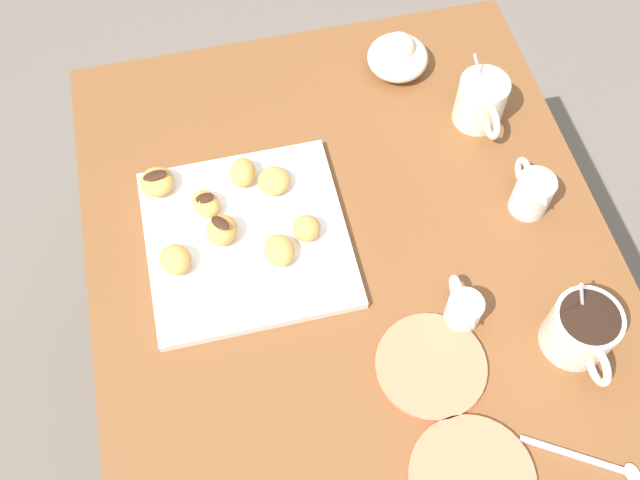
{
  "coord_description": "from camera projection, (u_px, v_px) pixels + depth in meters",
  "views": [
    {
      "loc": [
        0.51,
        -0.17,
        1.69
      ],
      "look_at": [
        -0.02,
        -0.05,
        0.73
      ],
      "focal_mm": 40.51,
      "sensor_mm": 36.0,
      "label": 1
    }
  ],
  "objects": [
    {
      "name": "ground_plane",
      "position": [
        341.0,
        393.0,
        1.74
      ],
      "size": [
        8.0,
        8.0,
        0.0
      ],
      "primitive_type": "plane",
      "color": "#665B51"
    },
    {
      "name": "dining_table",
      "position": [
        350.0,
        290.0,
        1.23
      ],
      "size": [
        0.96,
        0.81,
        0.71
      ],
      "color": "brown",
      "rests_on": "ground_plane"
    },
    {
      "name": "pastry_plate_square",
      "position": [
        247.0,
        238.0,
        1.12
      ],
      "size": [
        0.31,
        0.31,
        0.02
      ],
      "primitive_type": "cube",
      "color": "white",
      "rests_on": "dining_table"
    },
    {
      "name": "coffee_mug_cream_left",
      "position": [
        481.0,
        101.0,
        1.21
      ],
      "size": [
        0.12,
        0.08,
        0.14
      ],
      "color": "silver",
      "rests_on": "dining_table"
    },
    {
      "name": "coffee_mug_cream_right",
      "position": [
        582.0,
        330.0,
        1.01
      ],
      "size": [
        0.13,
        0.1,
        0.13
      ],
      "color": "silver",
      "rests_on": "dining_table"
    },
    {
      "name": "cream_pitcher_white",
      "position": [
        532.0,
        192.0,
        1.13
      ],
      "size": [
        0.1,
        0.06,
        0.07
      ],
      "color": "white",
      "rests_on": "dining_table"
    },
    {
      "name": "ice_cream_bowl",
      "position": [
        398.0,
        56.0,
        1.28
      ],
      "size": [
        0.11,
        0.11,
        0.08
      ],
      "color": "white",
      "rests_on": "dining_table"
    },
    {
      "name": "chocolate_sauce_pitcher",
      "position": [
        464.0,
        309.0,
        1.04
      ],
      "size": [
        0.09,
        0.05,
        0.06
      ],
      "color": "white",
      "rests_on": "dining_table"
    },
    {
      "name": "saucer_coral_left",
      "position": [
        431.0,
        366.0,
        1.02
      ],
      "size": [
        0.16,
        0.16,
        0.01
      ],
      "primitive_type": "cylinder",
      "color": "#E5704C",
      "rests_on": "dining_table"
    },
    {
      "name": "saucer_coral_right",
      "position": [
        472.0,
        479.0,
        0.95
      ],
      "size": [
        0.17,
        0.17,
        0.01
      ],
      "primitive_type": "cylinder",
      "color": "#E5704C",
      "rests_on": "dining_table"
    },
    {
      "name": "loose_spoon_near_saucer",
      "position": [
        596.0,
        462.0,
        0.96
      ],
      "size": [
        0.1,
        0.14,
        0.01
      ],
      "color": "silver",
      "rests_on": "dining_table"
    },
    {
      "name": "beignet_0",
      "position": [
        175.0,
        260.0,
        1.08
      ],
      "size": [
        0.06,
        0.06,
        0.03
      ],
      "primitive_type": "ellipsoid",
      "rotation": [
        0.0,
        0.0,
        1.9
      ],
      "color": "#D19347",
      "rests_on": "pastry_plate_square"
    },
    {
      "name": "beignet_1",
      "position": [
        222.0,
        230.0,
        1.1
      ],
      "size": [
        0.07,
        0.07,
        0.04
      ],
      "primitive_type": "ellipsoid",
      "rotation": [
        0.0,
        0.0,
        4.15
      ],
      "color": "#D19347",
      "rests_on": "pastry_plate_square"
    },
    {
      "name": "chocolate_drizzle_1",
      "position": [
        220.0,
        223.0,
        1.08
      ],
      "size": [
        0.04,
        0.03,
        0.0
      ],
      "primitive_type": "ellipsoid",
      "rotation": [
        0.0,
        0.0,
        3.82
      ],
      "color": "#381E11",
      "rests_on": "beignet_1"
    },
    {
      "name": "beignet_2",
      "position": [
        279.0,
        250.0,
        1.09
      ],
      "size": [
        0.06,
        0.05,
        0.03
      ],
      "primitive_type": "ellipsoid",
      "rotation": [
        0.0,
        0.0,
        4.83
      ],
      "color": "#D19347",
      "rests_on": "pastry_plate_square"
    },
    {
      "name": "beignet_3",
      "position": [
        157.0,
        182.0,
        1.15
      ],
      "size": [
        0.07,
        0.07,
        0.03
      ],
      "primitive_type": "ellipsoid",
      "rotation": [
        0.0,
        0.0,
        2.06
      ],
      "color": "#D19347",
      "rests_on": "pastry_plate_square"
    },
    {
      "name": "chocolate_drizzle_3",
      "position": [
        155.0,
        176.0,
        1.13
      ],
      "size": [
        0.02,
        0.04,
        0.0
      ],
      "primitive_type": "ellipsoid",
      "rotation": [
        0.0,
        0.0,
        1.69
      ],
      "color": "#381E11",
      "rests_on": "beignet_3"
    },
    {
      "name": "beignet_4",
      "position": [
        306.0,
        228.0,
        1.1
      ],
      "size": [
        0.06,
        0.06,
        0.04
      ],
      "primitive_type": "ellipsoid",
      "rotation": [
        0.0,
        0.0,
        2.51
      ],
      "color": "#D19347",
      "rests_on": "pastry_plate_square"
    },
    {
      "name": "beignet_5",
      "position": [
        274.0,
        181.0,
        1.15
      ],
      "size": [
        0.07,
        0.07,
        0.03
      ],
      "primitive_type": "ellipsoid",
      "rotation": [
        0.0,
        0.0,
        2.5
      ],
      "color": "#D19347",
      "rests_on": "pastry_plate_square"
    },
    {
      "name": "beignet_6",
      "position": [
        243.0,
        172.0,
        1.15
      ],
      "size": [
        0.06,
        0.05,
        0.04
      ],
      "primitive_type": "ellipsoid",
      "rotation": [
        0.0,
        0.0,
        2.92
      ],
      "color": "#D19347",
      "rests_on": "pastry_plate_square"
    },
    {
      "name": "beignet_7",
      "position": [
        206.0,
        204.0,
        1.13
      ],
      "size": [
        0.07,
        0.06,
        0.03
      ],
      "primitive_type": "ellipsoid",
      "rotation": [
        0.0,
        0.0,
        5.16
      ],
      "color": "#D19347",
      "rests_on": "pastry_plate_square"
    },
    {
      "name": "chocolate_drizzle_7",
      "position": [
        205.0,
        198.0,
        1.11
      ],
      "size": [
        0.02,
        0.03,
        0.0
      ],
      "primitive_type": "ellipsoid",
      "rotation": [
        0.0,
        0.0,
        4.78
      ],
      "color": "#381E11",
      "rests_on": "beignet_7"
    }
  ]
}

